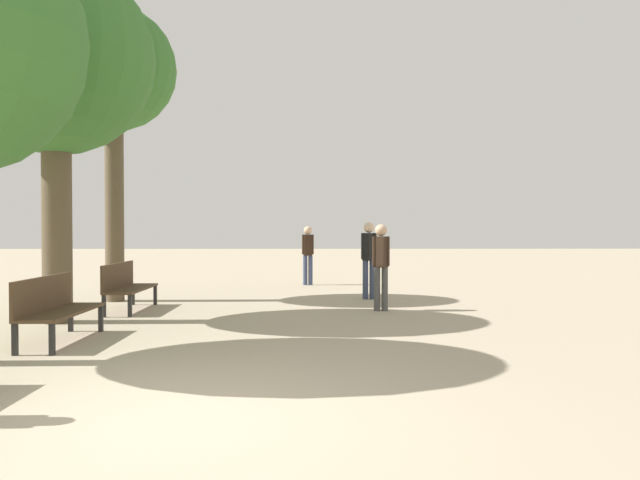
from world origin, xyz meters
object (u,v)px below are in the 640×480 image
(tree_row_1, at_px, (56,61))
(pedestrian_mid, at_px, (369,255))
(pedestrian_far, at_px, (308,251))
(bench_row_2, at_px, (126,284))
(bench_row_1, at_px, (54,305))
(pedestrian_near, at_px, (381,261))
(tree_row_2, at_px, (114,73))

(tree_row_1, bearing_deg, pedestrian_mid, 31.11)
(tree_row_1, bearing_deg, pedestrian_far, 58.55)
(bench_row_2, distance_m, pedestrian_far, 6.09)
(bench_row_1, bearing_deg, pedestrian_near, 33.30)
(pedestrian_near, xyz_separation_m, pedestrian_far, (-1.38, 5.18, -0.01))
(bench_row_2, xyz_separation_m, tree_row_1, (-0.67, -1.42, 3.70))
(pedestrian_near, height_order, pedestrian_far, pedestrian_near)
(tree_row_1, relative_size, pedestrian_near, 3.66)
(bench_row_1, distance_m, bench_row_2, 3.17)
(bench_row_2, xyz_separation_m, pedestrian_near, (4.69, -0.09, 0.42))
(bench_row_2, height_order, tree_row_2, tree_row_2)
(pedestrian_near, bearing_deg, pedestrian_mid, 91.57)
(bench_row_2, bearing_deg, pedestrian_far, 56.95)
(pedestrian_near, bearing_deg, pedestrian_far, 104.89)
(bench_row_1, bearing_deg, tree_row_1, 110.90)
(bench_row_2, xyz_separation_m, pedestrian_mid, (4.64, 1.78, 0.45))
(bench_row_1, distance_m, pedestrian_near, 5.63)
(tree_row_1, height_order, pedestrian_mid, tree_row_1)
(bench_row_2, bearing_deg, pedestrian_mid, 21.04)
(bench_row_1, xyz_separation_m, pedestrian_far, (3.31, 8.26, 0.40))
(tree_row_1, height_order, pedestrian_near, tree_row_1)
(tree_row_1, distance_m, tree_row_2, 2.96)
(tree_row_1, relative_size, tree_row_2, 0.95)
(bench_row_2, xyz_separation_m, pedestrian_far, (3.31, 5.09, 0.40))
(pedestrian_far, bearing_deg, tree_row_2, -137.88)
(tree_row_2, bearing_deg, tree_row_1, -90.00)
(pedestrian_near, bearing_deg, tree_row_1, -166.06)
(pedestrian_near, relative_size, pedestrian_mid, 0.97)
(bench_row_2, relative_size, pedestrian_near, 1.14)
(bench_row_1, xyz_separation_m, tree_row_2, (-0.67, 4.66, 4.22))
(bench_row_2, distance_m, pedestrian_near, 4.71)
(pedestrian_mid, distance_m, pedestrian_far, 3.56)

